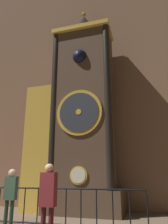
# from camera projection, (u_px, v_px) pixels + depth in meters

# --- Properties ---
(cathedral_back_wall) EXTENTS (24.00, 0.32, 13.14)m
(cathedral_back_wall) POSITION_uv_depth(u_px,v_px,m) (83.00, 77.00, 11.69)
(cathedral_back_wall) COLOR #846047
(cathedral_back_wall) RESTS_ON ground_plane
(clock_tower) EXTENTS (4.23, 1.78, 9.62)m
(clock_tower) POSITION_uv_depth(u_px,v_px,m) (75.00, 118.00, 9.84)
(clock_tower) COLOR brown
(clock_tower) RESTS_ON ground_plane
(railing_fence) EXTENTS (4.80, 0.05, 1.11)m
(railing_fence) POSITION_uv_depth(u_px,v_px,m) (66.00, 205.00, 6.60)
(railing_fence) COLOR black
(railing_fence) RESTS_ON ground_plane
(visitor_near) EXTENTS (0.37, 0.27, 1.67)m
(visitor_near) POSITION_uv_depth(u_px,v_px,m) (11.00, 192.00, 6.38)
(visitor_near) COLOR #213427
(visitor_near) RESTS_ON ground_plane
(visitor_far) EXTENTS (0.35, 0.23, 1.73)m
(visitor_far) POSITION_uv_depth(u_px,v_px,m) (48.00, 196.00, 4.78)
(visitor_far) COLOR #461518
(visitor_far) RESTS_ON ground_plane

